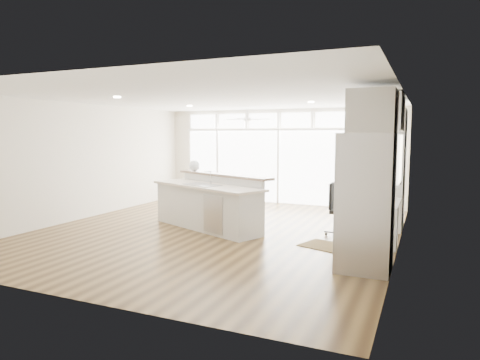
% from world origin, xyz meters
% --- Properties ---
extents(floor, '(7.00, 8.00, 0.02)m').
position_xyz_m(floor, '(0.00, 0.00, -0.01)').
color(floor, '#3E2A13').
rests_on(floor, ground).
extents(ceiling, '(7.00, 8.00, 0.02)m').
position_xyz_m(ceiling, '(0.00, 0.00, 2.70)').
color(ceiling, white).
rests_on(ceiling, wall_back).
extents(wall_back, '(7.00, 0.04, 2.70)m').
position_xyz_m(wall_back, '(0.00, 4.00, 1.35)').
color(wall_back, beige).
rests_on(wall_back, floor).
extents(wall_front, '(7.00, 0.04, 2.70)m').
position_xyz_m(wall_front, '(0.00, -4.00, 1.35)').
color(wall_front, beige).
rests_on(wall_front, floor).
extents(wall_left, '(0.04, 8.00, 2.70)m').
position_xyz_m(wall_left, '(-3.50, 0.00, 1.35)').
color(wall_left, beige).
rests_on(wall_left, floor).
extents(wall_right, '(0.04, 8.00, 2.70)m').
position_xyz_m(wall_right, '(3.50, 0.00, 1.35)').
color(wall_right, beige).
rests_on(wall_right, floor).
extents(glass_wall, '(5.80, 0.06, 2.08)m').
position_xyz_m(glass_wall, '(0.00, 3.94, 1.05)').
color(glass_wall, white).
rests_on(glass_wall, wall_back).
extents(transom_row, '(5.90, 0.06, 0.40)m').
position_xyz_m(transom_row, '(0.00, 3.94, 2.38)').
color(transom_row, white).
rests_on(transom_row, wall_back).
extents(desk_window, '(0.04, 0.85, 0.85)m').
position_xyz_m(desk_window, '(3.46, 0.30, 1.55)').
color(desk_window, white).
rests_on(desk_window, wall_right).
extents(ceiling_fan, '(1.16, 1.16, 0.32)m').
position_xyz_m(ceiling_fan, '(-0.50, 2.80, 2.48)').
color(ceiling_fan, white).
rests_on(ceiling_fan, ceiling).
extents(recessed_lights, '(3.40, 3.00, 0.02)m').
position_xyz_m(recessed_lights, '(0.00, 0.20, 2.68)').
color(recessed_lights, white).
rests_on(recessed_lights, ceiling).
extents(oven_cabinet, '(0.64, 1.20, 2.50)m').
position_xyz_m(oven_cabinet, '(3.17, 1.80, 1.25)').
color(oven_cabinet, silver).
rests_on(oven_cabinet, floor).
extents(desk_nook, '(0.72, 1.30, 0.76)m').
position_xyz_m(desk_nook, '(3.13, 0.30, 0.38)').
color(desk_nook, silver).
rests_on(desk_nook, floor).
extents(upper_cabinets, '(0.64, 1.30, 0.64)m').
position_xyz_m(upper_cabinets, '(3.17, 0.30, 2.35)').
color(upper_cabinets, silver).
rests_on(upper_cabinets, wall_right).
extents(refrigerator, '(0.76, 0.90, 2.00)m').
position_xyz_m(refrigerator, '(3.11, -1.35, 1.00)').
color(refrigerator, '#ADADB1').
rests_on(refrigerator, floor).
extents(fridge_cabinet, '(0.64, 0.90, 0.60)m').
position_xyz_m(fridge_cabinet, '(3.17, -1.35, 2.30)').
color(fridge_cabinet, silver).
rests_on(fridge_cabinet, wall_right).
extents(framed_photos, '(0.06, 0.22, 0.80)m').
position_xyz_m(framed_photos, '(3.46, 0.92, 1.40)').
color(framed_photos, black).
rests_on(framed_photos, wall_right).
extents(kitchen_island, '(3.04, 2.12, 1.13)m').
position_xyz_m(kitchen_island, '(-0.32, 0.14, 0.57)').
color(kitchen_island, silver).
rests_on(kitchen_island, floor).
extents(rug, '(1.07, 0.91, 0.01)m').
position_xyz_m(rug, '(2.36, -0.33, 0.01)').
color(rug, '#372611').
rests_on(rug, floor).
extents(office_chair, '(0.56, 0.52, 1.03)m').
position_xyz_m(office_chair, '(2.45, 0.51, 0.52)').
color(office_chair, black).
rests_on(office_chair, floor).
extents(fishbowl, '(0.33, 0.33, 0.25)m').
position_xyz_m(fishbowl, '(-1.03, 0.88, 1.26)').
color(fishbowl, silver).
rests_on(fishbowl, kitchen_island).
extents(monitor, '(0.10, 0.50, 0.42)m').
position_xyz_m(monitor, '(3.05, 0.30, 0.97)').
color(monitor, black).
rests_on(monitor, desk_nook).
extents(keyboard, '(0.14, 0.32, 0.02)m').
position_xyz_m(keyboard, '(2.88, 0.30, 0.77)').
color(keyboard, silver).
rests_on(keyboard, desk_nook).
extents(potted_plant, '(0.27, 0.30, 0.22)m').
position_xyz_m(potted_plant, '(3.17, 1.80, 2.61)').
color(potted_plant, '#275223').
rests_on(potted_plant, oven_cabinet).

